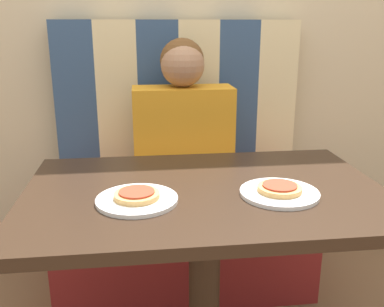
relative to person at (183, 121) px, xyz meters
The scene contains 9 objects.
wall_back 0.59m from the person, 90.00° to the left, with size 7.00×0.05×2.60m.
booth_seat 0.56m from the person, 90.00° to the right, with size 1.16×0.53×0.47m.
booth_backrest 0.23m from the person, 90.00° to the left, with size 1.16×0.08×0.76m.
dining_table 0.67m from the person, 90.00° to the right, with size 1.08×0.70×0.74m.
person is the anchor object (origin of this frame).
plate_left 0.77m from the person, 105.44° to the right, with size 0.23×0.23×0.01m.
plate_right 0.77m from the person, 74.56° to the right, with size 0.23×0.23×0.01m.
pizza_left 0.77m from the person, 105.44° to the right, with size 0.13×0.13×0.02m.
pizza_right 0.77m from the person, 74.56° to the right, with size 0.13×0.13×0.02m.
Camera 1 is at (-0.19, -1.19, 1.21)m, focal length 40.00 mm.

